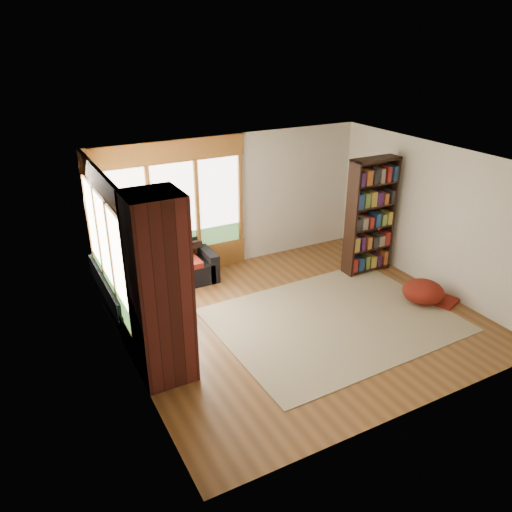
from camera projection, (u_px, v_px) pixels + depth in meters
name	position (u px, v px, depth m)	size (l,w,h in m)	color
floor	(300.00, 319.00, 8.21)	(5.50, 5.50, 0.00)	brown
ceiling	(307.00, 163.00, 7.14)	(5.50, 5.50, 0.00)	white
wall_back	(233.00, 201.00, 9.68)	(5.50, 0.04, 2.60)	silver
wall_front	(423.00, 323.00, 5.66)	(5.50, 0.04, 2.60)	silver
wall_left	(126.00, 285.00, 6.49)	(0.04, 5.00, 2.60)	silver
wall_right	(433.00, 217.00, 8.85)	(0.04, 5.00, 2.60)	silver
windows_back	(174.00, 209.00, 9.12)	(2.82, 0.10, 1.90)	#985F26
windows_left	(106.00, 249.00, 7.45)	(0.10, 2.62, 1.90)	#985F26
roller_blind	(93.00, 207.00, 7.96)	(0.03, 0.72, 0.90)	#708E4F
brick_chimney	(160.00, 291.00, 6.36)	(0.70, 0.70, 2.60)	#471914
sectional_sofa	(152.00, 286.00, 8.61)	(2.20, 2.20, 0.80)	black
area_rug	(334.00, 320.00, 8.16)	(3.74, 2.86, 0.01)	beige
bookshelf	(370.00, 216.00, 9.42)	(0.96, 0.32, 2.24)	black
pouf	(423.00, 291.00, 8.65)	(0.71, 0.71, 0.38)	maroon
dog_tan	(152.00, 259.00, 8.49)	(0.95, 0.93, 0.47)	brown
dog_brindle	(163.00, 272.00, 8.04)	(0.86, 0.95, 0.46)	black
throw_pillows	(154.00, 260.00, 8.51)	(1.98, 1.68, 0.45)	black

